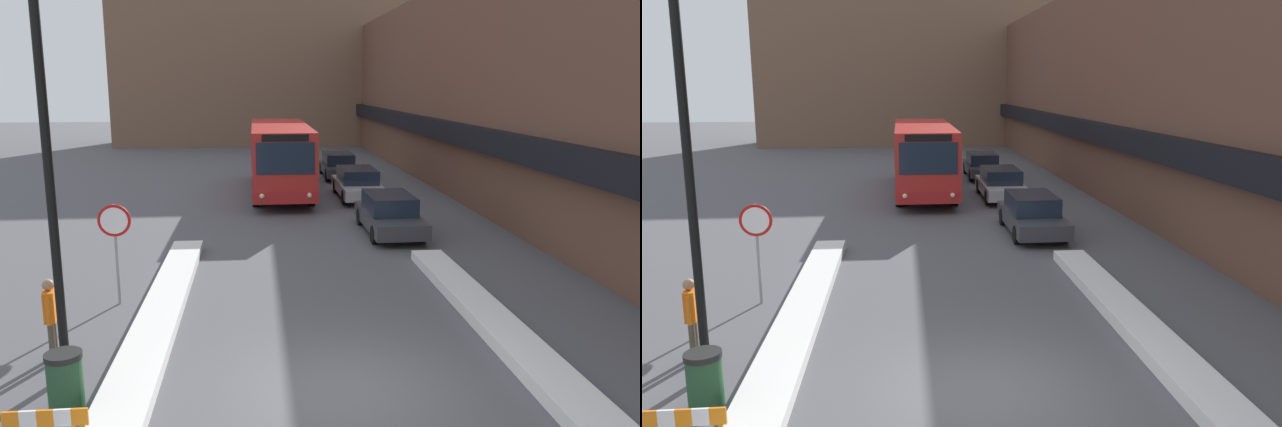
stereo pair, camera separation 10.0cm
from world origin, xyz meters
The scene contains 13 objects.
ground_plane centered at (0.00, 0.00, 0.00)m, with size 160.00×160.00×0.00m, color #515156.
building_row_right centered at (9.98, 24.00, 4.89)m, with size 5.50×60.00×9.82m.
building_backdrop_far centered at (0.00, 46.33, 7.16)m, with size 26.00×8.00×14.31m.
snow_bank_left centered at (-3.60, 2.69, 0.13)m, with size 0.90×14.40×0.25m.
snow_bank_right centered at (3.60, 1.53, 0.14)m, with size 0.90×12.72×0.28m.
city_bus centered at (-0.26, 19.91, 1.78)m, with size 2.67×10.74×3.27m.
parked_car_front centered at (3.20, 11.30, 0.69)m, with size 1.80×4.55×1.38m.
parked_car_middle centered at (3.20, 18.18, 0.70)m, with size 1.85×4.84×1.38m.
parked_car_back centered at (3.20, 24.84, 0.69)m, with size 1.80×4.77×1.35m.
stop_sign centered at (-4.72, 4.84, 1.76)m, with size 0.76×0.08×2.42m.
street_lamp centered at (-4.62, 1.06, 4.53)m, with size 1.46×0.36×7.46m.
pedestrian centered at (-5.31, 1.82, 0.96)m, with size 0.27×0.51×1.60m.
trash_bin centered at (-4.54, -0.08, 0.48)m, with size 0.59×0.59×0.95m.
Camera 2 is at (-1.32, -9.71, 5.14)m, focal length 35.00 mm.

